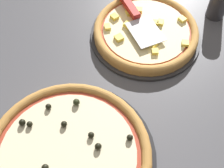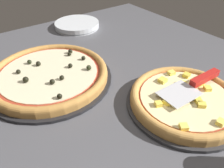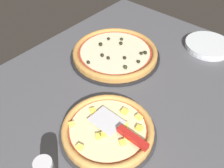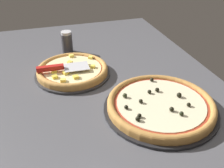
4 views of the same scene
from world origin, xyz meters
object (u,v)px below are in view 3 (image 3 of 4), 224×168
at_px(pizza_front, 108,129).
at_px(pizza_back, 115,52).
at_px(serving_spatula, 125,132).
at_px(plate_stack, 208,46).

xyz_separation_m(pizza_front, pizza_back, (0.35, 0.26, 0.00)).
xyz_separation_m(serving_spatula, plate_stack, (0.69, 0.03, -0.04)).
xyz_separation_m(pizza_front, serving_spatula, (0.01, -0.06, 0.03)).
height_order(serving_spatula, plate_stack, serving_spatula).
distance_m(serving_spatula, plate_stack, 0.69).
bearing_deg(pizza_back, pizza_front, -143.18).
bearing_deg(serving_spatula, pizza_back, 43.72).
distance_m(pizza_front, serving_spatula, 0.07).
bearing_deg(plate_stack, serving_spatula, -177.58).
bearing_deg(pizza_back, serving_spatula, -136.28).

